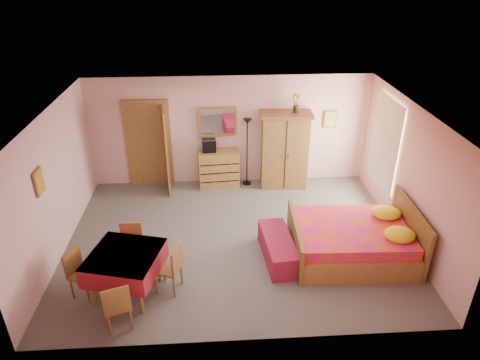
{
  "coord_description": "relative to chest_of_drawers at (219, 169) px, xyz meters",
  "views": [
    {
      "loc": [
        -0.35,
        -6.89,
        4.93
      ],
      "look_at": [
        0.1,
        0.3,
        1.15
      ],
      "focal_mm": 32.0,
      "sensor_mm": 36.0,
      "label": 1
    }
  ],
  "objects": [
    {
      "name": "dining_table",
      "position": [
        -1.55,
        -3.64,
        -0.05
      ],
      "size": [
        1.3,
        1.3,
        0.78
      ],
      "primitive_type": "cube",
      "rotation": [
        0.0,
        0.0,
        -0.25
      ],
      "color": "maroon",
      "rests_on": "floor"
    },
    {
      "name": "ceiling",
      "position": [
        0.28,
        -2.26,
        2.15
      ],
      "size": [
        6.5,
        6.5,
        0.0
      ],
      "primitive_type": "plane",
      "rotation": [
        3.14,
        0.0,
        0.0
      ],
      "color": "brown",
      "rests_on": "wall_back"
    },
    {
      "name": "chair_north",
      "position": [
        -1.58,
        -3.01,
        -0.03
      ],
      "size": [
        0.39,
        0.39,
        0.84
      ],
      "primitive_type": "cube",
      "rotation": [
        0.0,
        0.0,
        3.13
      ],
      "color": "#A36637",
      "rests_on": "floor"
    },
    {
      "name": "picture_back",
      "position": [
        2.63,
        0.21,
        1.1
      ],
      "size": [
        0.3,
        0.04,
        0.4
      ],
      "primitive_type": "cube",
      "color": "#D8BF59",
      "rests_on": "wall_back"
    },
    {
      "name": "wardrobe",
      "position": [
        1.54,
        -0.08,
        0.47
      ],
      "size": [
        1.2,
        0.66,
        1.83
      ],
      "primitive_type": "cube",
      "rotation": [
        0.0,
        0.0,
        -0.05
      ],
      "color": "olive",
      "rests_on": "floor"
    },
    {
      "name": "window",
      "position": [
        3.49,
        -1.06,
        1.0
      ],
      "size": [
        0.08,
        1.4,
        1.95
      ],
      "primitive_type": "cube",
      "color": "white",
      "rests_on": "wall_right"
    },
    {
      "name": "sunflower_vase",
      "position": [
        1.75,
        -0.07,
        1.6
      ],
      "size": [
        0.19,
        0.19,
        0.44
      ],
      "primitive_type": "cube",
      "rotation": [
        0.0,
        0.0,
        0.05
      ],
      "color": "yellow",
      "rests_on": "wardrobe"
    },
    {
      "name": "doorway",
      "position": [
        -1.62,
        0.21,
        0.58
      ],
      "size": [
        1.06,
        0.12,
        2.15
      ],
      "primitive_type": "cube",
      "color": "#9E6B35",
      "rests_on": "floor"
    },
    {
      "name": "bed",
      "position": [
        2.37,
        -2.87,
        0.06
      ],
      "size": [
        2.24,
        1.8,
        1.01
      ],
      "primitive_type": "cube",
      "rotation": [
        0.0,
        0.0,
        -0.04
      ],
      "color": "#C31374",
      "rests_on": "floor"
    },
    {
      "name": "chest_of_drawers",
      "position": [
        0.0,
        0.0,
        0.0
      ],
      "size": [
        0.98,
        0.55,
        0.89
      ],
      "primitive_type": "cube",
      "rotation": [
        0.0,
        0.0,
        0.08
      ],
      "color": "#A67938",
      "rests_on": "floor"
    },
    {
      "name": "chair_south",
      "position": [
        -1.58,
        -4.35,
        -0.02
      ],
      "size": [
        0.49,
        0.49,
        0.85
      ],
      "primitive_type": "cube",
      "rotation": [
        0.0,
        0.0,
        0.34
      ],
      "color": "#935E31",
      "rests_on": "floor"
    },
    {
      "name": "chair_east",
      "position": [
        -0.9,
        -3.59,
        -0.02
      ],
      "size": [
        0.5,
        0.5,
        0.86
      ],
      "primitive_type": "cube",
      "rotation": [
        0.0,
        0.0,
        1.24
      ],
      "color": "olive",
      "rests_on": "floor"
    },
    {
      "name": "floor",
      "position": [
        0.28,
        -2.26,
        -0.45
      ],
      "size": [
        6.5,
        6.5,
        0.0
      ],
      "primitive_type": "plane",
      "color": "slate",
      "rests_on": "ground"
    },
    {
      "name": "chair_west",
      "position": [
        -2.23,
        -3.65,
        -0.02
      ],
      "size": [
        0.5,
        0.5,
        0.84
      ],
      "primitive_type": "cube",
      "rotation": [
        0.0,
        0.0,
        -1.97
      ],
      "color": "olive",
      "rests_on": "floor"
    },
    {
      "name": "picture_left",
      "position": [
        -2.94,
        -2.86,
        1.25
      ],
      "size": [
        0.04,
        0.32,
        0.42
      ],
      "primitive_type": "cube",
      "color": "orange",
      "rests_on": "wall_left"
    },
    {
      "name": "stereo",
      "position": [
        -0.21,
        0.02,
        0.59
      ],
      "size": [
        0.33,
        0.25,
        0.29
      ],
      "primitive_type": "cube",
      "rotation": [
        0.0,
        0.0,
        0.07
      ],
      "color": "black",
      "rests_on": "chest_of_drawers"
    },
    {
      "name": "wall_left",
      "position": [
        -2.97,
        -2.26,
        0.85
      ],
      "size": [
        0.1,
        5.0,
        2.6
      ],
      "primitive_type": "cube",
      "color": "#E2A8A4",
      "rests_on": "floor"
    },
    {
      "name": "wall_right",
      "position": [
        3.53,
        -2.26,
        0.85
      ],
      "size": [
        0.1,
        5.0,
        2.6
      ],
      "primitive_type": "cube",
      "color": "#E2A8A4",
      "rests_on": "floor"
    },
    {
      "name": "wall_back",
      "position": [
        0.28,
        0.24,
        0.85
      ],
      "size": [
        6.5,
        0.1,
        2.6
      ],
      "primitive_type": "cube",
      "color": "#E2A8A4",
      "rests_on": "floor"
    },
    {
      "name": "bench",
      "position": [
        1.02,
        -2.9,
        -0.22
      ],
      "size": [
        0.61,
        1.36,
        0.44
      ],
      "primitive_type": "cube",
      "rotation": [
        0.0,
        0.0,
        0.09
      ],
      "color": "maroon",
      "rests_on": "floor"
    },
    {
      "name": "floor_lamp",
      "position": [
        0.68,
        0.04,
        0.38
      ],
      "size": [
        0.22,
        0.22,
        1.66
      ],
      "primitive_type": "cube",
      "rotation": [
        0.0,
        0.0,
        0.06
      ],
      "color": "black",
      "rests_on": "floor"
    },
    {
      "name": "wall_front",
      "position": [
        0.28,
        -4.76,
        0.85
      ],
      "size": [
        6.5,
        0.1,
        2.6
      ],
      "primitive_type": "cube",
      "color": "#E2A8A4",
      "rests_on": "floor"
    },
    {
      "name": "wall_mirror",
      "position": [
        -0.0,
        0.21,
        1.1
      ],
      "size": [
        0.89,
        0.12,
        0.7
      ],
      "primitive_type": "cube",
      "rotation": [
        0.0,
        0.0,
        0.08
      ],
      "color": "white",
      "rests_on": "wall_back"
    }
  ]
}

